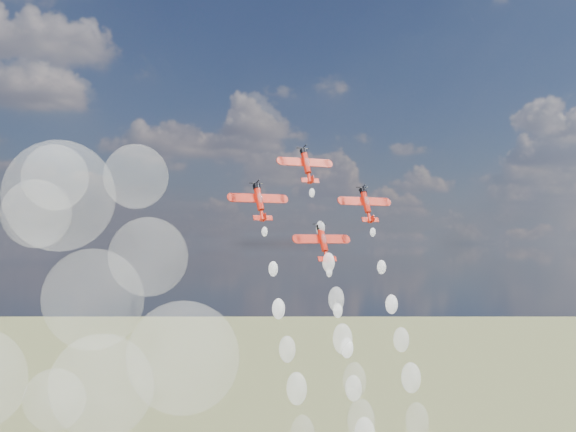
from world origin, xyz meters
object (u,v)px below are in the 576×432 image
Objects in this scene: plane_left at (259,201)px; plane_slot at (323,242)px; plane_lead at (306,165)px; plane_right at (366,204)px.

plane_left is 1.00× the size of plane_slot.
plane_slot is (12.32, -3.40, -7.93)m from plane_left.
plane_lead is 1.00× the size of plane_right.
plane_lead reaches higher than plane_right.
plane_left is 24.64m from plane_right.
plane_left is at bearing -164.58° from plane_lead.
plane_slot is at bearing -164.58° from plane_right.
plane_lead is 1.00× the size of plane_left.
plane_lead is 15.04m from plane_right.
plane_left is at bearing 164.58° from plane_slot.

